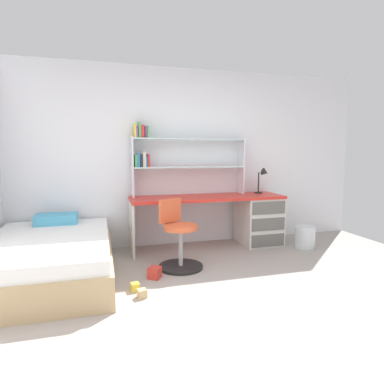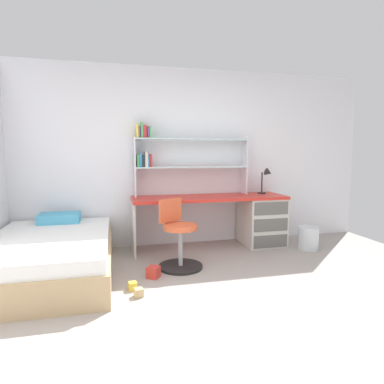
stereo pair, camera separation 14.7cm
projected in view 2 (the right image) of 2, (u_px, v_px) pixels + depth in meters
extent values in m
cube|color=#9E938C|center=(244.00, 319.00, 2.65)|extent=(5.74, 5.61, 0.02)
cube|color=silver|center=(184.00, 158.00, 4.76)|extent=(5.74, 0.06, 2.54)
cube|color=red|center=(210.00, 198.00, 4.54)|extent=(2.16, 0.62, 0.04)
cube|color=beige|center=(262.00, 221.00, 4.77)|extent=(0.56, 0.59, 0.70)
cube|color=beige|center=(133.00, 227.00, 4.34)|extent=(0.03, 0.56, 0.70)
cube|color=#5E5B57|center=(271.00, 241.00, 4.51)|extent=(0.50, 0.01, 0.18)
cube|color=#5E5B57|center=(271.00, 225.00, 4.48)|extent=(0.50, 0.01, 0.18)
cube|color=#5E5B57|center=(271.00, 208.00, 4.46)|extent=(0.50, 0.01, 0.18)
cube|color=silver|center=(135.00, 167.00, 4.44)|extent=(0.02, 0.22, 0.83)
cube|color=silver|center=(244.00, 166.00, 4.81)|extent=(0.02, 0.22, 0.83)
cube|color=silver|center=(192.00, 167.00, 4.63)|extent=(1.59, 0.22, 0.02)
cube|color=silver|center=(192.00, 139.00, 4.58)|extent=(1.59, 0.22, 0.02)
cube|color=#4CA559|center=(138.00, 161.00, 4.44)|extent=(0.03, 0.16, 0.16)
cube|color=#338CBF|center=(140.00, 160.00, 4.45)|extent=(0.04, 0.14, 0.18)
cube|color=#26262D|center=(143.00, 161.00, 4.46)|extent=(0.03, 0.17, 0.17)
cube|color=beige|center=(146.00, 159.00, 4.46)|extent=(0.04, 0.20, 0.20)
cube|color=#338CBF|center=(148.00, 161.00, 4.47)|extent=(0.02, 0.15, 0.15)
cube|color=red|center=(151.00, 160.00, 4.48)|extent=(0.03, 0.15, 0.17)
cube|color=yellow|center=(137.00, 131.00, 4.39)|extent=(0.02, 0.20, 0.19)
cube|color=purple|center=(139.00, 132.00, 4.40)|extent=(0.02, 0.16, 0.16)
cube|color=#4CA559|center=(142.00, 130.00, 4.40)|extent=(0.03, 0.16, 0.21)
cube|color=red|center=(145.00, 132.00, 4.41)|extent=(0.04, 0.13, 0.17)
cube|color=purple|center=(148.00, 132.00, 4.43)|extent=(0.02, 0.13, 0.16)
cube|color=#4CA559|center=(150.00, 132.00, 4.43)|extent=(0.02, 0.20, 0.16)
cylinder|color=black|center=(262.00, 193.00, 4.85)|extent=(0.12, 0.12, 0.02)
cylinder|color=black|center=(262.00, 182.00, 4.84)|extent=(0.02, 0.02, 0.30)
cone|color=black|center=(269.00, 173.00, 4.79)|extent=(0.12, 0.11, 0.13)
cylinder|color=black|center=(181.00, 266.00, 3.80)|extent=(0.52, 0.52, 0.03)
cylinder|color=#A5A8AD|center=(180.00, 249.00, 3.78)|extent=(0.05, 0.05, 0.46)
cylinder|color=#D85933|center=(180.00, 227.00, 3.75)|extent=(0.40, 0.40, 0.05)
cube|color=#D85933|center=(170.00, 210.00, 3.86)|extent=(0.30, 0.19, 0.28)
cube|color=tan|center=(51.00, 263.00, 3.52)|extent=(1.29, 1.93, 0.31)
cube|color=white|center=(50.00, 242.00, 3.49)|extent=(1.23, 1.87, 0.14)
cube|color=#4CA5CC|center=(60.00, 218.00, 4.16)|extent=(0.50, 0.32, 0.12)
cylinder|color=silver|center=(308.00, 238.00, 4.52)|extent=(0.28, 0.28, 0.32)
cube|color=gold|center=(133.00, 286.00, 3.19)|extent=(0.09, 0.09, 0.08)
cube|color=tan|center=(139.00, 292.00, 3.04)|extent=(0.09, 0.09, 0.08)
cube|color=red|center=(153.00, 272.00, 3.50)|extent=(0.17, 0.17, 0.12)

